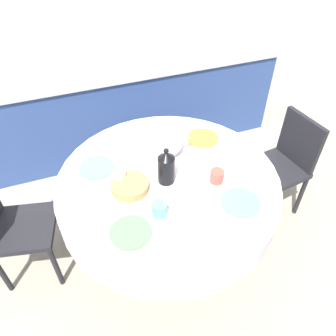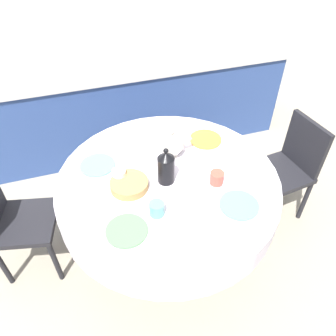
{
  "view_description": "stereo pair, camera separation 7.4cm",
  "coord_description": "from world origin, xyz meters",
  "px_view_note": "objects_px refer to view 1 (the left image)",
  "views": [
    {
      "loc": [
        -0.53,
        -1.39,
        2.19
      ],
      "look_at": [
        0.0,
        0.0,
        0.85
      ],
      "focal_mm": 35.0,
      "sensor_mm": 36.0,
      "label": 1
    },
    {
      "loc": [
        -0.46,
        -1.42,
        2.19
      ],
      "look_at": [
        0.0,
        0.0,
        0.85
      ],
      "focal_mm": 35.0,
      "sensor_mm": 36.0,
      "label": 2
    }
  ],
  "objects_px": {
    "chair_right": "(10,224)",
    "coffee_carafe": "(166,167)",
    "chair_left": "(284,161)",
    "teapot": "(170,144)"
  },
  "relations": [
    {
      "from": "coffee_carafe",
      "to": "chair_right",
      "type": "bearing_deg",
      "value": 165.9
    },
    {
      "from": "chair_left",
      "to": "teapot",
      "type": "bearing_deg",
      "value": 78.3
    },
    {
      "from": "chair_left",
      "to": "teapot",
      "type": "height_order",
      "value": "teapot"
    },
    {
      "from": "chair_left",
      "to": "chair_right",
      "type": "distance_m",
      "value": 2.06
    },
    {
      "from": "chair_left",
      "to": "teapot",
      "type": "distance_m",
      "value": 1.02
    },
    {
      "from": "teapot",
      "to": "chair_right",
      "type": "bearing_deg",
      "value": 178.72
    },
    {
      "from": "teapot",
      "to": "chair_left",
      "type": "bearing_deg",
      "value": -5.05
    },
    {
      "from": "chair_right",
      "to": "coffee_carafe",
      "type": "relative_size",
      "value": 3.42
    },
    {
      "from": "chair_right",
      "to": "coffee_carafe",
      "type": "bearing_deg",
      "value": 88.6
    },
    {
      "from": "chair_right",
      "to": "teapot",
      "type": "height_order",
      "value": "teapot"
    }
  ]
}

